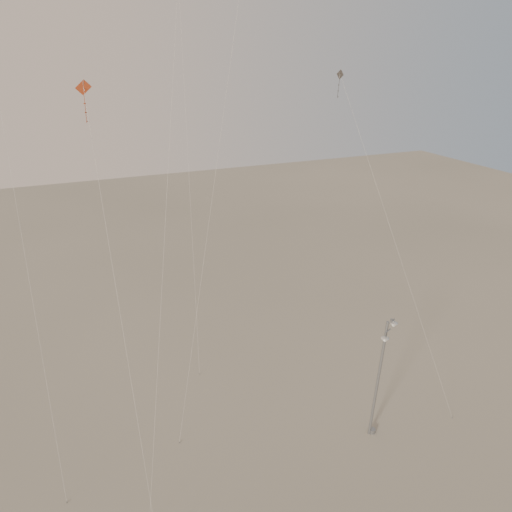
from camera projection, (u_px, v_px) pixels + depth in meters
name	position (u px, v px, depth m)	size (l,w,h in m)	color
ground	(257.00, 473.00, 30.13)	(160.00, 160.00, 0.00)	gray
street_lamp	(380.00, 375.00, 31.64)	(1.53, 1.04, 8.58)	gray
kite_1	(171.00, 120.00, 25.16)	(5.61, 7.88, 28.13)	#282421
kite_3	(105.00, 221.00, 22.36)	(0.72, 5.97, 22.53)	maroon
kite_4	(366.00, 156.00, 36.22)	(2.65, 13.75, 22.37)	#282421
kite_5	(181.00, 21.00, 36.39)	(2.80, 9.77, 33.43)	#984419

